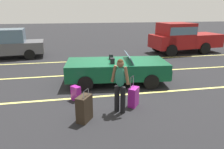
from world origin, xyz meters
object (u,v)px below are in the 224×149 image
object	(u,v)px
suitcase_medium_bright	(133,97)
parked_pickup_truck_near	(181,37)
suitcase_large_black	(84,108)
traveler_person	(120,83)
parked_sedan_far	(6,44)
suitcase_small_carryon	(76,93)
convertible_car	(122,69)

from	to	relation	value
suitcase_medium_bright	parked_pickup_truck_near	world-z (taller)	parked_pickup_truck_near
suitcase_large_black	traveler_person	size ratio (longest dim) A/B	0.57
traveler_person	suitcase_medium_bright	bearing A→B (deg)	-20.47
parked_sedan_far	suitcase_small_carryon	bearing A→B (deg)	113.43
suitcase_small_carryon	parked_pickup_truck_near	size ratio (longest dim) A/B	0.10
parked_sedan_far	traveler_person	bearing A→B (deg)	116.73
parked_sedan_far	suitcase_medium_bright	bearing A→B (deg)	120.22
convertible_car	parked_sedan_far	xyz separation A→B (m)	(-6.07, 5.82, 0.30)
suitcase_small_carryon	traveler_person	distance (m)	1.82
suitcase_small_carryon	parked_pickup_truck_near	distance (m)	10.14
suitcase_small_carryon	parked_sedan_far	distance (m)	8.39
suitcase_large_black	parked_sedan_far	distance (m)	9.72
suitcase_large_black	suitcase_medium_bright	world-z (taller)	suitcase_medium_bright
suitcase_small_carryon	parked_pickup_truck_near	bearing A→B (deg)	5.71
convertible_car	traveler_person	xyz separation A→B (m)	(-0.65, -2.55, 0.34)
parked_pickup_truck_near	suitcase_large_black	bearing A→B (deg)	41.70
parked_pickup_truck_near	parked_sedan_far	size ratio (longest dim) A/B	1.11
convertible_car	suitcase_small_carryon	size ratio (longest dim) A/B	8.60
suitcase_medium_bright	parked_sedan_far	world-z (taller)	parked_sedan_far
suitcase_large_black	suitcase_small_carryon	size ratio (longest dim) A/B	1.89
suitcase_medium_bright	parked_sedan_far	bearing A→B (deg)	163.66
suitcase_large_black	suitcase_small_carryon	bearing A→B (deg)	-48.36
suitcase_large_black	suitcase_medium_bright	distance (m)	1.73
suitcase_small_carryon	traveler_person	world-z (taller)	traveler_person
suitcase_large_black	traveler_person	bearing A→B (deg)	-130.29
traveler_person	convertible_car	bearing A→B (deg)	23.89
suitcase_medium_bright	traveler_person	bearing A→B (deg)	-111.36
convertible_car	suitcase_large_black	world-z (taller)	convertible_car
suitcase_large_black	traveler_person	world-z (taller)	traveler_person
suitcase_large_black	suitcase_medium_bright	xyz separation A→B (m)	(1.60, 0.63, -0.06)
convertible_car	suitcase_medium_bright	xyz separation A→B (m)	(-0.13, -2.23, -0.28)
traveler_person	parked_sedan_far	size ratio (longest dim) A/B	0.35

